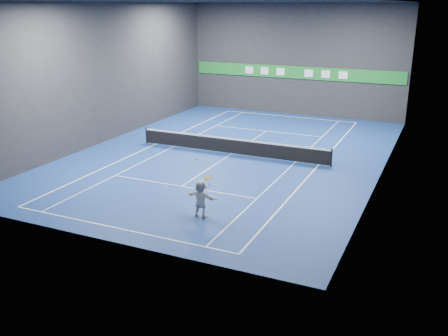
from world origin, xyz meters
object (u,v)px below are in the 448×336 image
at_px(player, 201,199).
at_px(tennis_ball, 197,159).
at_px(tennis_net, 232,145).
at_px(tennis_racket, 209,179).

relative_size(player, tennis_ball, 22.49).
bearing_deg(tennis_net, player, -74.33).
height_order(tennis_ball, tennis_net, tennis_ball).
relative_size(tennis_net, tennis_racket, 19.22).
bearing_deg(tennis_ball, tennis_racket, -10.87).
xyz_separation_m(tennis_ball, tennis_net, (-2.37, 9.19, -2.00)).
xyz_separation_m(player, tennis_net, (-2.63, 9.36, -0.30)).
xyz_separation_m(tennis_ball, tennis_racket, (0.62, -0.12, -0.77)).
height_order(player, tennis_racket, tennis_racket).
bearing_deg(player, tennis_net, -69.52).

